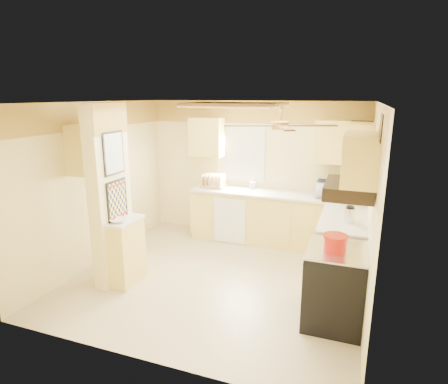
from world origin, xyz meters
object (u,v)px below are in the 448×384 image
at_px(stove, 335,286).
at_px(kettle, 350,215).
at_px(bowl, 118,220).
at_px(dutch_oven, 335,243).
at_px(microwave, 332,190).

xyz_separation_m(stove, kettle, (0.09, 0.93, 0.59)).
relative_size(bowl, dutch_oven, 0.77).
bearing_deg(microwave, stove, 96.77).
bearing_deg(microwave, bowl, 41.69).
height_order(bowl, dutch_oven, dutch_oven).
relative_size(bowl, kettle, 0.93).
xyz_separation_m(microwave, dutch_oven, (0.20, -2.18, -0.07)).
relative_size(dutch_oven, kettle, 1.20).
bearing_deg(stove, bowl, -177.41).
distance_m(microwave, dutch_oven, 2.19).
bearing_deg(microwave, kettle, 105.41).
bearing_deg(bowl, microwave, 41.02).
bearing_deg(dutch_oven, bowl, -178.37).
distance_m(bowl, dutch_oven, 2.79).
bearing_deg(bowl, stove, 2.59).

